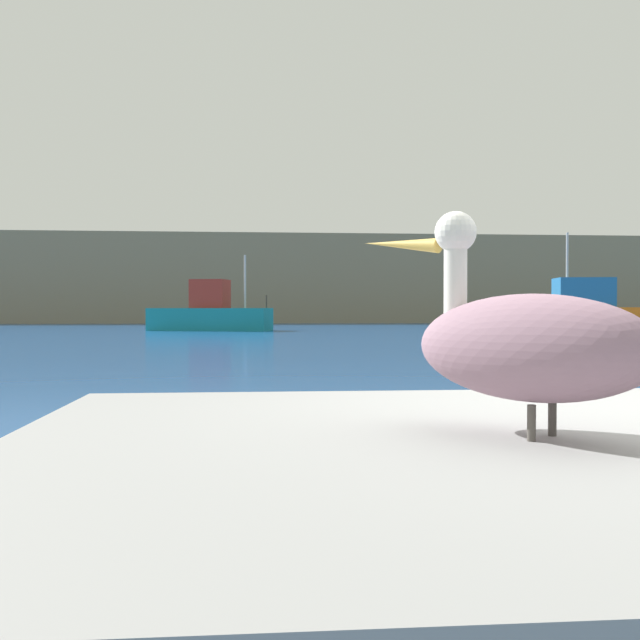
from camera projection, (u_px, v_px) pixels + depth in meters
The scene contains 6 objects.
ground_plane at pixel (634, 548), 3.55m from camera, with size 260.00×260.00×0.00m, color #194C93.
hillside_backdrop at pixel (279, 281), 64.05m from camera, with size 140.00×11.39×7.38m, color #7F755B.
pier_dock at pixel (530, 537), 2.58m from camera, with size 3.76×2.97×0.72m, color #959595.
pelican at pixel (526, 342), 2.58m from camera, with size 0.99×1.12×0.84m.
fishing_boat_orange at pixel (605, 313), 35.59m from camera, with size 7.57×3.28×4.96m.
fishing_boat_teal at pixel (210, 314), 39.22m from camera, with size 6.88×3.74×4.09m.
Camera 1 is at (-1.84, -3.39, 1.18)m, focal length 40.47 mm.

